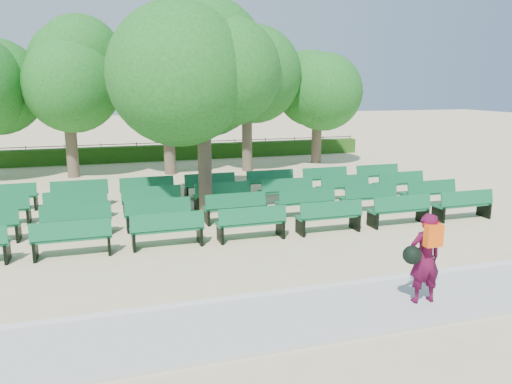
% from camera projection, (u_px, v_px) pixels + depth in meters
% --- Properties ---
extents(ground, '(120.00, 120.00, 0.00)m').
position_uv_depth(ground, '(201.00, 222.00, 16.40)').
color(ground, '#D2BB8B').
extents(paving, '(30.00, 2.20, 0.06)m').
position_uv_depth(paving, '(276.00, 320.00, 9.49)').
color(paving, '#B5B4B0').
rests_on(paving, ground).
extents(curb, '(30.00, 0.12, 0.10)m').
position_uv_depth(curb, '(258.00, 295.00, 10.56)').
color(curb, silver).
rests_on(curb, ground).
extents(hedge, '(26.00, 0.70, 0.90)m').
position_uv_depth(hedge, '(155.00, 153.00, 29.37)').
color(hedge, '#255115').
rests_on(hedge, ground).
extents(fence, '(26.00, 0.10, 1.02)m').
position_uv_depth(fence, '(154.00, 160.00, 29.84)').
color(fence, black).
rests_on(fence, ground).
extents(tree_line, '(21.80, 6.80, 7.04)m').
position_uv_depth(tree_line, '(164.00, 172.00, 25.73)').
color(tree_line, '#1D691F').
rests_on(tree_line, ground).
extents(bench_array, '(2.00, 0.62, 1.26)m').
position_uv_depth(bench_array, '(227.00, 212.00, 17.21)').
color(bench_array, '#105F35').
rests_on(bench_array, ground).
extents(tree_among, '(4.73, 4.73, 6.59)m').
position_uv_depth(tree_among, '(203.00, 84.00, 16.68)').
color(tree_among, brown).
rests_on(tree_among, ground).
extents(person, '(0.89, 0.54, 1.87)m').
position_uv_depth(person, '(424.00, 257.00, 10.01)').
color(person, '#4B0A29').
rests_on(person, ground).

